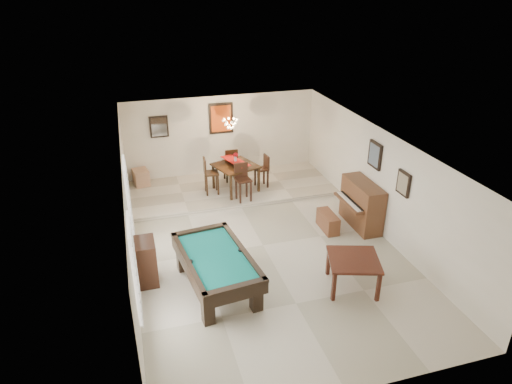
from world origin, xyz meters
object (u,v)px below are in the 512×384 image
flower_vase (235,157)px  chandelier (230,120)px  apothecary_chest (146,262)px  dining_table (236,176)px  pool_table (217,272)px  dining_chair_north (230,164)px  upright_piano (357,205)px  piano_bench (328,222)px  dining_chair_south (243,183)px  dining_chair_west (211,176)px  dining_chair_east (261,171)px  corner_bench (141,177)px  square_table (352,273)px

flower_vase → chandelier: chandelier is taller
apothecary_chest → dining_table: (2.84, 3.67, 0.09)m
pool_table → dining_chair_north: size_ratio=2.21×
apothecary_chest → upright_piano: bearing=9.9°
piano_bench → dining_chair_south: 2.66m
flower_vase → dining_chair_west: (-0.72, -0.01, -0.50)m
apothecary_chest → dining_chair_east: (3.64, 3.70, 0.12)m
flower_vase → dining_chair_north: 0.90m
piano_bench → dining_chair_east: size_ratio=0.83×
apothecary_chest → dining_chair_west: size_ratio=0.90×
upright_piano → dining_table: size_ratio=1.30×
dining_table → corner_bench: (-2.67, 1.17, -0.22)m
piano_bench → chandelier: chandelier is taller
corner_bench → upright_piano: bearing=-37.1°
flower_vase → dining_chair_west: 0.88m
dining_chair_east → piano_bench: bearing=12.4°
pool_table → dining_chair_east: size_ratio=2.39×
apothecary_chest → pool_table: bearing=-25.3°
pool_table → piano_bench: 3.59m
piano_bench → corner_bench: bearing=138.6°
corner_bench → chandelier: size_ratio=0.88×
upright_piano → dining_chair_south: upright_piano is taller
upright_piano → dining_chair_west: bearing=139.8°
dining_table → dining_chair_east: dining_chair_east is taller
piano_bench → dining_chair_north: size_ratio=0.77×
upright_piano → flower_vase: size_ratio=5.48×
dining_chair_east → corner_bench: bearing=-114.7°
flower_vase → upright_piano: bearing=-47.6°
square_table → apothecary_chest: 4.29m
pool_table → piano_bench: (3.21, 1.60, -0.16)m
upright_piano → piano_bench: size_ratio=1.77×
corner_bench → dining_chair_south: bearing=-34.8°
upright_piano → pool_table: bearing=-158.4°
corner_bench → dining_chair_west: bearing=-31.2°
pool_table → flower_vase: size_ratio=8.93×
upright_piano → square_table: bearing=-119.0°
square_table → dining_chair_east: bearing=94.7°
piano_bench → dining_chair_north: (-1.72, 3.46, 0.42)m
piano_bench → dining_chair_west: dining_chair_west is taller
piano_bench → corner_bench: (-4.40, 3.89, 0.13)m
square_table → piano_bench: (0.52, 2.34, -0.12)m
upright_piano → chandelier: chandelier is taller
square_table → dining_chair_east: 5.11m
dining_chair_south → dining_chair_west: (-0.77, 0.71, 0.01)m
dining_chair_south → dining_chair_north: 1.46m
piano_bench → square_table: bearing=-102.5°
piano_bench → dining_chair_east: 2.93m
apothecary_chest → dining_table: 4.64m
apothecary_chest → dining_chair_east: 5.19m
dining_chair_south → dining_chair_north: bearing=84.1°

